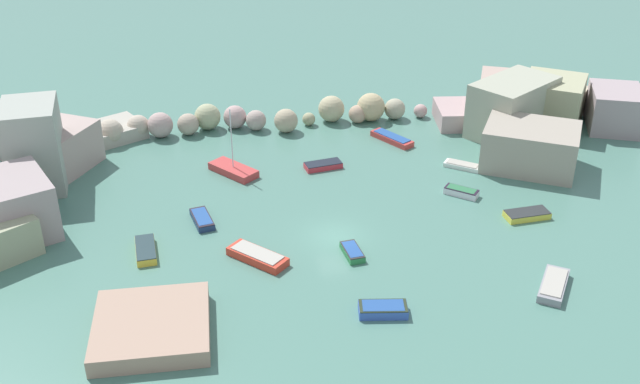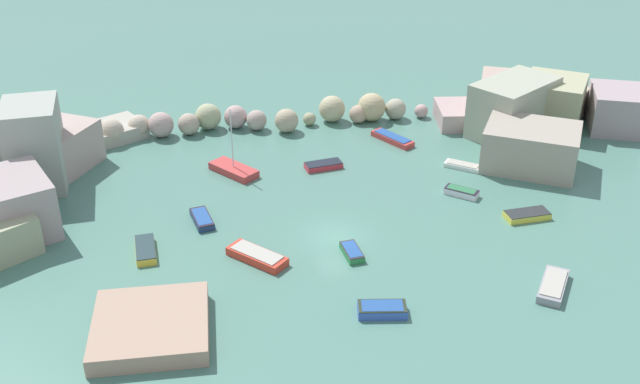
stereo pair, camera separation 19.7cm
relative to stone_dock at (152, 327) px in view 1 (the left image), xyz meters
The scene contains 16 objects.
cove_water 15.83m from the stone_dock, 32.75° to the left, with size 160.00×160.00×0.00m, color slate.
cliff_headland_right 42.77m from the stone_dock, 32.56° to the left, with size 20.04×19.15×5.27m.
rock_breakwater 31.39m from the stone_dock, 69.78° to the left, with size 31.98×4.70×2.79m.
stone_dock is the anchor object (origin of this frame).
moored_boat_0 21.64m from the stone_dock, 70.69° to the left, with size 4.14×4.66×5.91m.
moored_boat_1 31.85m from the stone_dock, 32.87° to the left, with size 3.15×2.85×0.44m.
moored_boat_2 14.21m from the stone_dock, ahead, with size 3.27×1.97×0.67m.
moored_boat_3 25.91m from the stone_dock, ahead, with size 3.61×4.14×0.62m.
moored_boat_4 9.92m from the stone_dock, 42.43° to the left, with size 4.18×4.37×0.67m.
moored_boat_5 24.77m from the stone_dock, 53.04° to the left, with size 3.33×1.70×0.53m.
moored_boat_6 32.76m from the stone_dock, 46.89° to the left, with size 3.31×4.52×0.59m.
moored_boat_7 13.31m from the stone_dock, 72.86° to the left, with size 1.76×3.31×0.54m.
moored_boat_8 9.20m from the stone_dock, 91.89° to the left, with size 1.52×3.52×0.58m.
moored_boat_9 29.51m from the stone_dock, 16.04° to the left, with size 3.45×1.59×0.54m.
moored_boat_10 27.82m from the stone_dock, 26.98° to the left, with size 2.72×2.59×0.60m.
moored_boat_11 15.17m from the stone_dock, 22.98° to the left, with size 1.30×2.57×0.52m.
Camera 1 is at (-10.87, -45.22, 28.93)m, focal length 41.72 mm.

